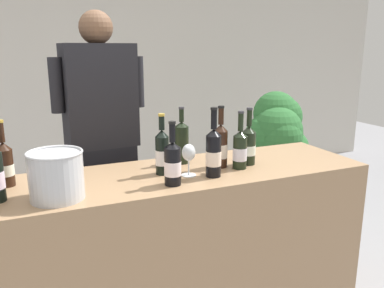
% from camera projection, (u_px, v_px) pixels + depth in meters
% --- Properties ---
extents(wall_back, '(8.00, 0.10, 2.80)m').
position_uv_depth(wall_back, '(85.00, 64.00, 4.31)').
color(wall_back, beige).
rests_on(wall_back, ground_plane).
extents(counter, '(2.31, 0.61, 0.91)m').
position_uv_depth(counter, '(164.00, 251.00, 2.22)').
color(counter, '#9E7A56').
rests_on(counter, ground_plane).
extents(wine_bottle_0, '(0.08, 0.08, 0.35)m').
position_uv_depth(wine_bottle_0, '(221.00, 146.00, 2.21)').
color(wine_bottle_0, black).
rests_on(wine_bottle_0, counter).
extents(wine_bottle_2, '(0.08, 0.08, 0.33)m').
position_uv_depth(wine_bottle_2, '(182.00, 141.00, 2.28)').
color(wine_bottle_2, black).
rests_on(wine_bottle_2, counter).
extents(wine_bottle_3, '(0.08, 0.08, 0.32)m').
position_uv_depth(wine_bottle_3, '(240.00, 149.00, 2.19)').
color(wine_bottle_3, black).
rests_on(wine_bottle_3, counter).
extents(wine_bottle_4, '(0.08, 0.08, 0.33)m').
position_uv_depth(wine_bottle_4, '(5.00, 164.00, 1.90)').
color(wine_bottle_4, black).
rests_on(wine_bottle_4, counter).
extents(wine_bottle_5, '(0.08, 0.08, 0.33)m').
position_uv_depth(wine_bottle_5, '(248.00, 145.00, 2.26)').
color(wine_bottle_5, black).
rests_on(wine_bottle_5, counter).
extents(wine_bottle_6, '(0.07, 0.07, 0.33)m').
position_uv_depth(wine_bottle_6, '(162.00, 152.00, 2.08)').
color(wine_bottle_6, black).
rests_on(wine_bottle_6, counter).
extents(wine_bottle_8, '(0.08, 0.08, 0.32)m').
position_uv_depth(wine_bottle_8, '(173.00, 163.00, 1.92)').
color(wine_bottle_8, black).
rests_on(wine_bottle_8, counter).
extents(wine_bottle_9, '(0.08, 0.08, 0.37)m').
position_uv_depth(wine_bottle_9, '(214.00, 152.00, 2.04)').
color(wine_bottle_9, black).
rests_on(wine_bottle_9, counter).
extents(wine_glass, '(0.08, 0.08, 0.17)m').
position_uv_depth(wine_glass, '(189.00, 154.00, 2.06)').
color(wine_glass, silver).
rests_on(wine_glass, counter).
extents(ice_bucket, '(0.25, 0.25, 0.22)m').
position_uv_depth(ice_bucket, '(56.00, 175.00, 1.74)').
color(ice_bucket, silver).
rests_on(ice_bucket, counter).
extents(person_server, '(0.60, 0.28, 1.79)m').
position_uv_depth(person_server, '(103.00, 156.00, 2.59)').
color(person_server, black).
rests_on(person_server, ground_plane).
extents(potted_shrub, '(0.62, 0.63, 1.17)m').
position_uv_depth(potted_shrub, '(279.00, 137.00, 3.72)').
color(potted_shrub, brown).
rests_on(potted_shrub, ground_plane).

